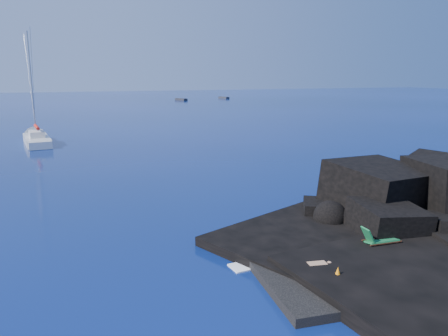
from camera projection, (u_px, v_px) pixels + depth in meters
The scene contains 10 objects.
ground at pixel (267, 299), 15.68m from camera, with size 400.00×400.00×0.00m, color #031538.
beach at pixel (360, 273), 17.74m from camera, with size 8.50×6.00×0.70m, color black.
surf_foam at pixel (310, 234), 22.02m from camera, with size 10.00×8.00×0.06m, color white, non-canonical shape.
sailboat at pixel (37, 144), 50.51m from camera, with size 2.54×12.13×12.72m, color silver, non-canonical shape.
deck_chair at pixel (382, 236), 19.22m from camera, with size 1.67×0.73×1.15m, color #166535, non-canonical shape.
towel at pixel (317, 269), 17.21m from camera, with size 1.84×0.87×0.05m, color white.
sunbather at pixel (317, 265), 17.18m from camera, with size 1.75×0.50×0.27m, color tan, non-canonical shape.
marker_cone at pixel (338, 274), 16.23m from camera, with size 0.36×0.36×0.56m, color orange.
distant_boat_a at pixel (181, 100), 134.45m from camera, with size 1.41×4.54×0.61m, color #242429.
distant_boat_b at pixel (224, 98), 144.75m from camera, with size 1.36×4.36×0.58m, color #28292E.
Camera 1 is at (-6.70, -12.76, 7.91)m, focal length 35.00 mm.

